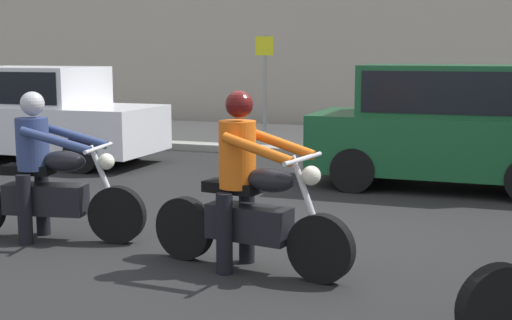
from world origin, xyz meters
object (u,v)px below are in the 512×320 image
object	(u,v)px
parked_hatchback_forest_green	(444,125)
parked_sedan_white	(40,114)
motorcycle_with_rider_orange_stripe	(247,198)
street_sign_post	(265,72)
motorcycle_with_rider_denim_blue	(44,180)

from	to	relation	value
parked_hatchback_forest_green	parked_sedan_white	world-z (taller)	parked_hatchback_forest_green
motorcycle_with_rider_orange_stripe	street_sign_post	size ratio (longest dim) A/B	0.91
parked_sedan_white	street_sign_post	bearing A→B (deg)	63.39
motorcycle_with_rider_orange_stripe	parked_sedan_white	bearing A→B (deg)	140.14
street_sign_post	motorcycle_with_rider_orange_stripe	bearing A→B (deg)	-72.03
motorcycle_with_rider_orange_stripe	parked_hatchback_forest_green	world-z (taller)	parked_hatchback_forest_green
motorcycle_with_rider_denim_blue	street_sign_post	bearing A→B (deg)	94.88
motorcycle_with_rider_denim_blue	street_sign_post	xyz separation A→B (m)	(-0.82, 9.63, 0.86)
motorcycle_with_rider_orange_stripe	street_sign_post	distance (m)	10.44
motorcycle_with_rider_orange_stripe	parked_hatchback_forest_green	size ratio (longest dim) A/B	0.54
street_sign_post	parked_hatchback_forest_green	bearing A→B (deg)	-48.89
parked_sedan_white	parked_hatchback_forest_green	bearing A→B (deg)	-0.99
motorcycle_with_rider_orange_stripe	motorcycle_with_rider_denim_blue	world-z (taller)	motorcycle_with_rider_orange_stripe
parked_hatchback_forest_green	street_sign_post	distance (m)	6.94
motorcycle_with_rider_orange_stripe	parked_sedan_white	xyz separation A→B (m)	(-5.76, 4.81, 0.20)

